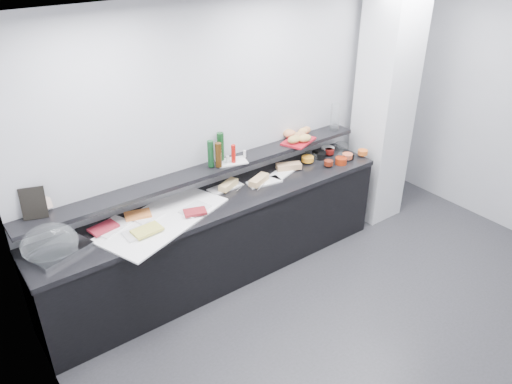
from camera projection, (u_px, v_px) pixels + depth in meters
ground at (397, 342)px, 4.34m from camera, size 5.00×5.00×0.00m
back_wall at (259, 128)px, 5.09m from camera, size 5.00×0.02×2.70m
ceiling at (458, 19)px, 3.03m from camera, size 5.00×5.00×0.00m
column at (384, 108)px, 5.62m from camera, size 0.50×0.50×2.70m
buffet_cabinet at (221, 240)px, 4.96m from camera, size 3.60×0.60×0.85m
counter_top at (219, 201)px, 4.74m from camera, size 3.62×0.62×0.05m
wall_shelf at (208, 170)px, 4.74m from camera, size 3.60×0.25×0.04m
cloche_base at (59, 251)px, 3.96m from camera, size 0.52×0.43×0.04m
cloche_dome at (50, 244)px, 3.86m from camera, size 0.48×0.37×0.34m
linen_runner at (163, 219)px, 4.40m from camera, size 1.31×0.94×0.01m
platter_meat_a at (111, 227)px, 4.26m from camera, size 0.36×0.31×0.01m
food_meat_a at (103, 228)px, 4.21m from camera, size 0.26×0.19×0.02m
platter_salmon at (148, 216)px, 4.42m from camera, size 0.29×0.23×0.01m
food_salmon at (138, 215)px, 4.40m from camera, size 0.26×0.20×0.02m
platter_cheese at (140, 232)px, 4.19m from camera, size 0.27×0.18×0.01m
food_cheese at (147, 230)px, 4.18m from camera, size 0.26×0.17×0.02m
platter_meat_b at (195, 209)px, 4.52m from camera, size 0.30×0.24×0.01m
food_meat_b at (195, 212)px, 4.44m from camera, size 0.23×0.18×0.02m
sandwich_plate_left at (225, 187)px, 4.91m from camera, size 0.36×0.16×0.01m
sandwich_food_left at (228, 185)px, 4.88m from camera, size 0.24×0.17×0.06m
tongs_left at (241, 188)px, 4.88m from camera, size 0.15×0.08×0.01m
sandwich_plate_mid at (264, 182)px, 5.01m from camera, size 0.36×0.20×0.01m
sandwich_food_mid at (259, 180)px, 4.97m from camera, size 0.27×0.18×0.06m
tongs_mid at (261, 187)px, 4.89m from camera, size 0.15×0.08×0.01m
sandwich_plate_right at (284, 172)px, 5.21m from camera, size 0.40×0.27×0.01m
sandwich_food_right at (289, 166)px, 5.24m from camera, size 0.28×0.20×0.06m
tongs_right at (299, 168)px, 5.26m from camera, size 0.15×0.07×0.01m
bowl_glass_fruit at (311, 156)px, 5.49m from camera, size 0.18×0.18×0.07m
fill_glass_fruit at (308, 159)px, 5.39m from camera, size 0.16×0.16×0.05m
bowl_black_jam at (319, 155)px, 5.51m from camera, size 0.21×0.21×0.07m
fill_black_jam at (330, 152)px, 5.56m from camera, size 0.12×0.12×0.05m
bowl_glass_cream at (342, 146)px, 5.71m from camera, size 0.21×0.21×0.07m
fill_glass_cream at (328, 149)px, 5.61m from camera, size 0.16×0.16×0.05m
bowl_red_jam at (341, 161)px, 5.38m from camera, size 0.17×0.17×0.07m
fill_red_jam at (329, 163)px, 5.31m from camera, size 0.12×0.12×0.05m
bowl_glass_salmon at (344, 157)px, 5.45m from camera, size 0.17×0.17×0.07m
fill_glass_salmon at (347, 156)px, 5.46m from camera, size 0.15×0.15×0.05m
bowl_black_fruit at (348, 156)px, 5.49m from camera, size 0.14×0.14×0.07m
fill_black_fruit at (363, 152)px, 5.54m from camera, size 0.13×0.13×0.05m
framed_print at (33, 203)px, 3.90m from camera, size 0.20×0.13×0.26m
print_art at (39, 198)px, 3.97m from camera, size 0.17×0.08×0.22m
condiment_tray at (232, 162)px, 4.85m from camera, size 0.33×0.26×0.01m
bottle_green_a at (211, 154)px, 4.68m from camera, size 0.07×0.07×0.26m
bottle_brown at (218, 155)px, 4.68m from camera, size 0.07×0.07×0.24m
bottle_green_b at (221, 146)px, 4.81m from camera, size 0.07×0.07×0.28m
bottle_hot at (233, 154)px, 4.78m from camera, size 0.05×0.05×0.18m
shaker_salt at (228, 159)px, 4.80m from camera, size 0.04×0.04×0.07m
shaker_pepper at (245, 154)px, 4.91m from camera, size 0.03×0.03×0.07m
bread_tray at (298, 141)px, 5.28m from camera, size 0.42×0.36×0.02m
bread_roll_nw at (290, 134)px, 5.32m from camera, size 0.15×0.11×0.08m
bread_roll_n at (288, 133)px, 5.35m from camera, size 0.15×0.12×0.08m
bread_roll_ne at (306, 130)px, 5.41m from camera, size 0.13×0.09×0.08m
bread_roll_sw at (294, 139)px, 5.19m from camera, size 0.16×0.10×0.08m
bread_roll_s at (305, 138)px, 5.22m from camera, size 0.16×0.12×0.08m
bread_roll_se at (300, 135)px, 5.28m from camera, size 0.16×0.10×0.08m
bread_roll_midw at (299, 136)px, 5.28m from camera, size 0.15×0.12×0.08m
bread_roll_mide at (303, 132)px, 5.37m from camera, size 0.14×0.10×0.08m
carafe at (335, 117)px, 5.51m from camera, size 0.13×0.13×0.30m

